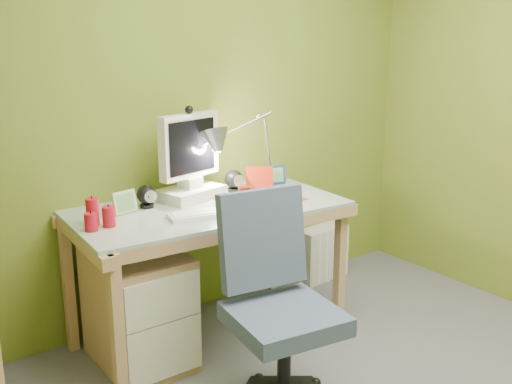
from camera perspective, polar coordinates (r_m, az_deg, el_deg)
wall_back at (r=3.42m, az=-5.99°, el=7.81°), size 3.20×0.01×2.40m
desk at (r=3.24m, az=-4.44°, el=-7.69°), size 1.44×0.79×0.75m
monitor at (r=3.21m, az=-6.35°, el=3.53°), size 0.39×0.28×0.48m
speaker_left at (r=3.11m, az=-10.38°, el=-0.40°), size 0.12×0.12×0.12m
speaker_right at (r=3.37m, az=-2.12°, el=1.09°), size 0.11×0.11×0.13m
keyboard at (r=2.96m, az=-4.47°, el=-2.01°), size 0.42×0.21×0.02m
mousepad at (r=3.22m, az=2.51°, el=-0.71°), size 0.24×0.18×0.01m
mouse at (r=3.21m, az=2.51°, el=-0.46°), size 0.11×0.07×0.04m
amber_tumbler at (r=3.14m, az=-1.02°, el=-0.28°), size 0.09×0.09×0.09m
candle_cluster at (r=2.86m, az=-15.01°, el=-2.01°), size 0.19×0.17×0.13m
photo_frame_red at (r=3.42m, az=0.33°, el=1.36°), size 0.14×0.09×0.13m
photo_frame_blue at (r=3.54m, az=1.77°, el=1.64°), size 0.13×0.05×0.11m
photo_frame_green at (r=3.05m, az=-12.41°, el=-0.94°), size 0.13×0.05×0.11m
desk_lamp at (r=3.44m, az=0.15°, el=5.65°), size 0.63×0.39×0.63m
task_chair at (r=2.61m, az=2.75°, el=-11.76°), size 0.57×0.57×0.91m
radiator at (r=4.07m, az=6.28°, el=-5.81°), size 0.37×0.17×0.36m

